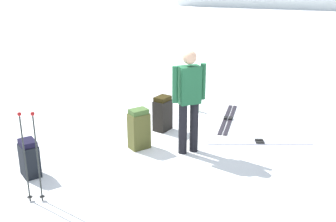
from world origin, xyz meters
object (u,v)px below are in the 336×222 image
(ski_pair_far, at_px, (259,142))
(ski_pair_near, at_px, (228,119))
(backpack_small_spare, at_px, (29,158))
(ski_poles_planted_near, at_px, (31,153))
(skier_standing, at_px, (189,97))
(backpack_large_dark, at_px, (139,129))
(thermos_bottle, at_px, (197,106))
(backpack_bright, at_px, (163,114))

(ski_pair_far, bearing_deg, ski_pair_near, 121.58)
(ski_pair_far, relative_size, backpack_small_spare, 3.21)
(backpack_small_spare, relative_size, ski_poles_planted_near, 0.45)
(ski_pair_near, bearing_deg, ski_pair_far, -58.42)
(skier_standing, xyz_separation_m, ski_pair_far, (1.15, 0.63, -0.94))
(ski_pair_near, distance_m, backpack_large_dark, 2.19)
(skier_standing, distance_m, ski_poles_planted_near, 2.57)
(backpack_small_spare, relative_size, thermos_bottle, 2.16)
(ski_pair_far, height_order, backpack_bright, backpack_bright)
(skier_standing, relative_size, ski_pair_far, 0.94)
(skier_standing, height_order, backpack_large_dark, skier_standing)
(backpack_bright, xyz_separation_m, backpack_small_spare, (-1.46, -2.17, -0.05))
(skier_standing, xyz_separation_m, backpack_large_dark, (-0.83, -0.03, -0.62))
(skier_standing, xyz_separation_m, backpack_bright, (-0.64, 0.85, -0.63))
(skier_standing, height_order, backpack_small_spare, skier_standing)
(thermos_bottle, bearing_deg, ski_pair_near, -27.07)
(ski_poles_planted_near, bearing_deg, ski_pair_far, 42.31)
(backpack_small_spare, bearing_deg, skier_standing, 32.13)
(backpack_large_dark, bearing_deg, backpack_bright, 77.72)
(ski_pair_near, height_order, ski_pair_far, same)
(backpack_bright, bearing_deg, skier_standing, -53.04)
(ski_pair_far, bearing_deg, backpack_small_spare, -149.07)
(skier_standing, height_order, ski_poles_planted_near, skier_standing)
(backpack_small_spare, bearing_deg, thermos_bottle, 59.86)
(backpack_bright, distance_m, thermos_bottle, 1.27)
(ski_pair_far, distance_m, backpack_bright, 1.82)
(backpack_bright, relative_size, thermos_bottle, 2.51)
(backpack_large_dark, bearing_deg, ski_poles_planted_near, -113.82)
(skier_standing, xyz_separation_m, thermos_bottle, (-0.17, 2.01, -0.82))
(backpack_large_dark, relative_size, thermos_bottle, 2.66)
(ski_pair_far, distance_m, backpack_small_spare, 3.80)
(backpack_large_dark, xyz_separation_m, thermos_bottle, (0.66, 2.04, -0.21))
(skier_standing, xyz_separation_m, backpack_small_spare, (-2.10, -1.32, -0.68))
(backpack_bright, xyz_separation_m, thermos_bottle, (0.47, 1.16, -0.19))
(backpack_large_dark, height_order, thermos_bottle, backpack_large_dark)
(ski_pair_far, distance_m, thermos_bottle, 1.91)
(ski_pair_far, xyz_separation_m, backpack_large_dark, (-1.98, -0.66, 0.33))
(thermos_bottle, bearing_deg, ski_pair_far, -46.52)
(thermos_bottle, bearing_deg, backpack_large_dark, -107.94)
(ski_pair_near, distance_m, thermos_bottle, 0.77)
(backpack_small_spare, bearing_deg, ski_poles_planted_near, -55.06)
(ski_pair_far, relative_size, backpack_large_dark, 2.60)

